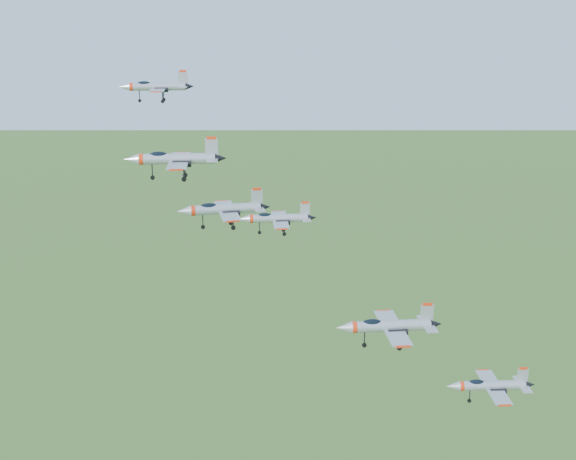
{
  "coord_description": "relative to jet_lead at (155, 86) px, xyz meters",
  "views": [
    {
      "loc": [
        9.14,
        -105.75,
        165.31
      ],
      "look_at": [
        6.97,
        -5.31,
        135.44
      ],
      "focal_mm": 50.0,
      "sensor_mm": 36.0,
      "label": 1
    }
  ],
  "objects": [
    {
      "name": "jet_left_high",
      "position": [
        3.92,
        -10.29,
        -8.2
      ],
      "size": [
        13.51,
        11.2,
        3.61
      ],
      "rotation": [
        0.0,
        0.0,
        0.09
      ],
      "color": "#9EA2AA"
    },
    {
      "name": "jet_lead",
      "position": [
        0.0,
        0.0,
        0.0
      ],
      "size": [
        10.62,
        8.8,
        2.84
      ],
      "rotation": [
        0.0,
        0.0,
        0.09
      ],
      "color": "#9EA2AA"
    },
    {
      "name": "jet_trail",
      "position": [
        46.43,
        -13.87,
        -38.72
      ],
      "size": [
        12.3,
        10.17,
        3.29
      ],
      "rotation": [
        0.0,
        0.0,
        0.07
      ],
      "color": "#9EA2AA"
    },
    {
      "name": "jet_left_low",
      "position": [
        17.12,
        -5.36,
        -17.6
      ],
      "size": [
        11.06,
        9.17,
        2.95
      ],
      "rotation": [
        0.0,
        0.0,
        0.09
      ],
      "color": "#9EA2AA"
    },
    {
      "name": "jet_right_high",
      "position": [
        12.05,
        -27.95,
        -10.23
      ],
      "size": [
        10.39,
        8.77,
        2.8
      ],
      "rotation": [
        0.0,
        0.0,
        0.23
      ],
      "color": "#9EA2AA"
    },
    {
      "name": "jet_right_low",
      "position": [
        31.79,
        -18.3,
        -28.15
      ],
      "size": [
        13.85,
        11.53,
        3.7
      ],
      "rotation": [
        0.0,
        0.0,
        0.12
      ],
      "color": "#9EA2AA"
    }
  ]
}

